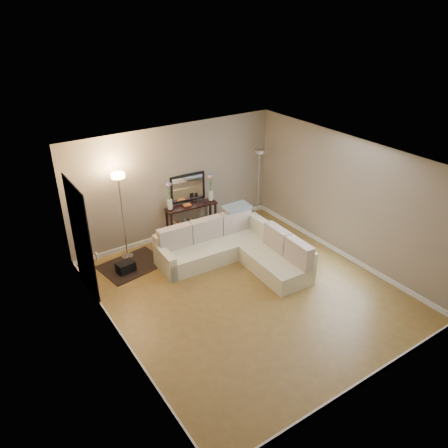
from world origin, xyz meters
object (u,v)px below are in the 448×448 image
console_table (189,219)px  floor_lamp_unlit (259,170)px  floor_lamp_lit (121,200)px  sectional_sofa (235,248)px

console_table → floor_lamp_unlit: size_ratio=0.69×
console_table → floor_lamp_unlit: 2.08m
floor_lamp_lit → floor_lamp_unlit: size_ratio=1.07×
sectional_sofa → console_table: sectional_sofa is taller
sectional_sofa → floor_lamp_lit: bearing=142.3°
console_table → floor_lamp_lit: (-1.61, -0.13, 0.93)m
floor_lamp_unlit → console_table: bearing=175.0°
sectional_sofa → console_table: (-0.22, 1.54, 0.11)m
sectional_sofa → console_table: 1.56m
sectional_sofa → floor_lamp_unlit: bearing=39.6°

